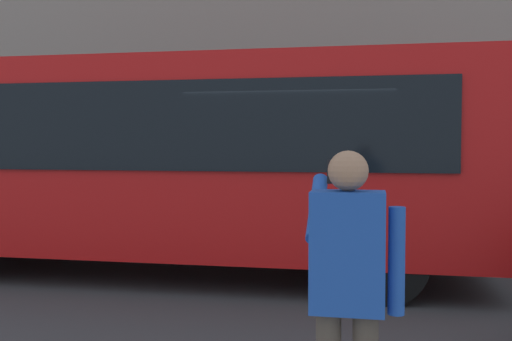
% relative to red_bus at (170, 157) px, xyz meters
% --- Properties ---
extents(ground_plane, '(60.00, 60.00, 0.00)m').
position_rel_red_bus_xyz_m(ground_plane, '(-1.87, 0.05, -1.68)').
color(ground_plane, '#38383A').
extents(red_bus, '(9.05, 2.54, 3.08)m').
position_rel_red_bus_xyz_m(red_bus, '(0.00, 0.00, 0.00)').
color(red_bus, red).
rests_on(red_bus, ground_plane).
extents(pedestrian_photographer, '(0.53, 0.52, 1.70)m').
position_rel_red_bus_xyz_m(pedestrian_photographer, '(-2.74, 4.91, -0.54)').
color(pedestrian_photographer, '#4C4238').
rests_on(pedestrian_photographer, sidewalk_curb).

